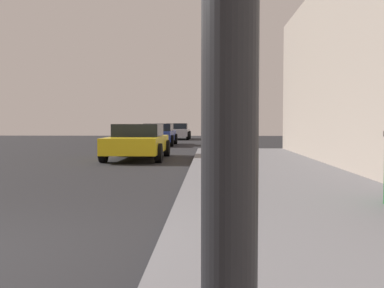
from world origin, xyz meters
The scene contains 4 objects.
sidewalk centered at (4.00, 0.00, 0.07)m, with size 4.00×32.00×0.15m, color slate.
car_yellow centered at (-0.07, 11.75, 0.65)m, with size 2.05×4.31×1.27m.
car_blue centered at (-0.45, 21.50, 0.65)m, with size 1.99×4.49×1.27m.
car_silver centered at (-0.03, 30.83, 0.65)m, with size 2.05×4.25×1.27m.
Camera 1 is at (2.50, -3.93, 1.32)m, focal length 40.87 mm.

